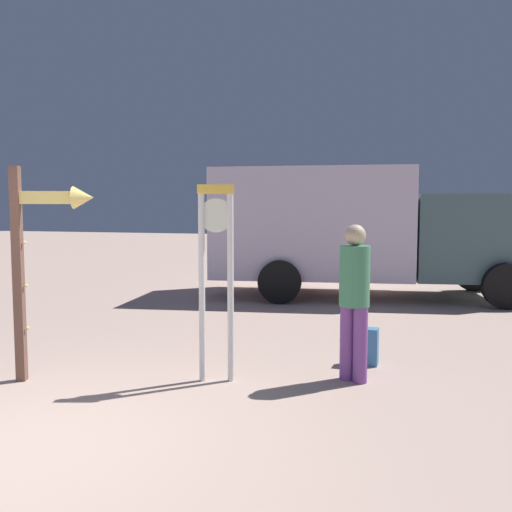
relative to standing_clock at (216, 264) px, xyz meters
The scene contains 6 objects.
ground_plane 2.60m from the standing_clock, 108.27° to the right, with size 80.00×80.00×0.00m, color tan.
standing_clock is the anchor object (origin of this frame).
arrow_sign 1.93m from the standing_clock, 160.70° to the right, with size 0.90×0.49×2.39m.
person_near_clock 1.57m from the standing_clock, 19.15° to the left, with size 0.34×0.34×1.75m.
backpack 2.21m from the standing_clock, 39.05° to the left, with size 0.29×0.23×0.46m.
box_truck_near 6.58m from the standing_clock, 87.50° to the left, with size 6.81×3.75×2.84m.
Camera 1 is at (3.07, -3.20, 1.88)m, focal length 37.18 mm.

